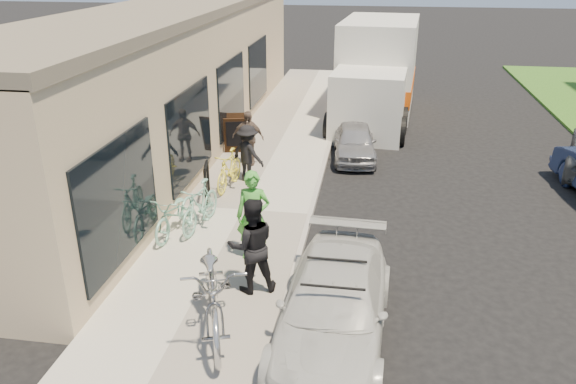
{
  "coord_description": "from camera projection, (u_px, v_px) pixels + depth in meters",
  "views": [
    {
      "loc": [
        0.85,
        -8.47,
        5.61
      ],
      "look_at": [
        -0.8,
        2.09,
        1.05
      ],
      "focal_mm": 35.0,
      "sensor_mm": 36.0,
      "label": 1
    }
  ],
  "objects": [
    {
      "name": "ground",
      "position": [
        314.0,
        294.0,
        10.02
      ],
      "size": [
        120.0,
        120.0,
        0.0
      ],
      "primitive_type": "plane",
      "color": "black",
      "rests_on": "ground"
    },
    {
      "name": "bystander_b",
      "position": [
        248.0,
        138.0,
        15.49
      ],
      "size": [
        0.9,
        0.39,
        1.52
      ],
      "primitive_type": "imported",
      "rotation": [
        0.0,
        0.0,
        -0.02
      ],
      "color": "brown",
      "rests_on": "sidewalk"
    },
    {
      "name": "moving_truck",
      "position": [
        376.0,
        75.0,
        20.43
      ],
      "size": [
        3.14,
        7.13,
        3.41
      ],
      "rotation": [
        0.0,
        0.0,
        -0.08
      ],
      "color": "silver",
      "rests_on": "ground"
    },
    {
      "name": "sedan_white",
      "position": [
        334.0,
        306.0,
        8.66
      ],
      "size": [
        1.84,
        4.15,
        1.22
      ],
      "rotation": [
        0.0,
        0.0,
        -0.04
      ],
      "color": "silver",
      "rests_on": "ground"
    },
    {
      "name": "curb",
      "position": [
        309.0,
        217.0,
        12.79
      ],
      "size": [
        0.12,
        34.0,
        0.13
      ],
      "primitive_type": "cube",
      "color": "#9C958E",
      "rests_on": "ground"
    },
    {
      "name": "tandem_bike",
      "position": [
        214.0,
        289.0,
        8.63
      ],
      "size": [
        1.72,
        2.8,
        1.39
      ],
      "primitive_type": "imported",
      "rotation": [
        0.0,
        0.0,
        0.33
      ],
      "color": "#ABABAD",
      "rests_on": "sidewalk"
    },
    {
      "name": "cruiser_bike_a",
      "position": [
        200.0,
        206.0,
        11.95
      ],
      "size": [
        0.72,
        1.73,
        1.01
      ],
      "primitive_type": "imported",
      "rotation": [
        0.0,
        0.0,
        -0.15
      ],
      "color": "#7EBCA4",
      "rests_on": "sidewalk"
    },
    {
      "name": "bike_rack",
      "position": [
        207.0,
        180.0,
        13.09
      ],
      "size": [
        0.19,
        0.68,
        0.98
      ],
      "rotation": [
        0.0,
        0.0,
        0.2
      ],
      "color": "black",
      "rests_on": "sidewalk"
    },
    {
      "name": "man_standing",
      "position": [
        252.0,
        246.0,
        9.57
      ],
      "size": [
        1.02,
        0.91,
        1.73
      ],
      "primitive_type": "imported",
      "rotation": [
        0.0,
        0.0,
        3.51
      ],
      "color": "black",
      "rests_on": "sidewalk"
    },
    {
      "name": "cruiser_bike_c",
      "position": [
        229.0,
        170.0,
        14.0
      ],
      "size": [
        0.63,
        1.64,
        0.96
      ],
      "primitive_type": "imported",
      "rotation": [
        0.0,
        0.0,
        -0.12
      ],
      "color": "yellow",
      "rests_on": "sidewalk"
    },
    {
      "name": "storefront",
      "position": [
        175.0,
        77.0,
        17.19
      ],
      "size": [
        3.6,
        20.0,
        4.22
      ],
      "color": "#CAAC8C",
      "rests_on": "ground"
    },
    {
      "name": "woman_rider",
      "position": [
        253.0,
        216.0,
        10.59
      ],
      "size": [
        0.66,
        0.45,
        1.77
      ],
      "primitive_type": "imported",
      "rotation": [
        0.0,
        0.0,
        0.04
      ],
      "color": "green",
      "rests_on": "sidewalk"
    },
    {
      "name": "sandwich_board",
      "position": [
        235.0,
        134.0,
        16.54
      ],
      "size": [
        0.8,
        0.81,
        1.1
      ],
      "rotation": [
        0.0,
        0.0,
        0.23
      ],
      "color": "#321B0E",
      "rests_on": "sidewalk"
    },
    {
      "name": "bystander_a",
      "position": [
        248.0,
        153.0,
        14.34
      ],
      "size": [
        1.11,
        0.95,
        1.49
      ],
      "primitive_type": "imported",
      "rotation": [
        0.0,
        0.0,
        2.64
      ],
      "color": "black",
      "rests_on": "sidewalk"
    },
    {
      "name": "sidewalk",
      "position": [
        243.0,
        212.0,
        13.0
      ],
      "size": [
        3.0,
        34.0,
        0.15
      ],
      "primitive_type": "cube",
      "color": "#B4B0A2",
      "rests_on": "ground"
    },
    {
      "name": "cruiser_bike_b",
      "position": [
        175.0,
        213.0,
        11.71
      ],
      "size": [
        0.81,
        1.78,
        0.91
      ],
      "primitive_type": "imported",
      "rotation": [
        0.0,
        0.0,
        -0.12
      ],
      "color": "#7EBCA4",
      "rests_on": "sidewalk"
    },
    {
      "name": "sedan_silver",
      "position": [
        355.0,
        142.0,
        16.48
      ],
      "size": [
        1.43,
        3.06,
        1.01
      ],
      "primitive_type": "imported",
      "rotation": [
        0.0,
        0.0,
        0.08
      ],
      "color": "#939297",
      "rests_on": "ground"
    }
  ]
}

